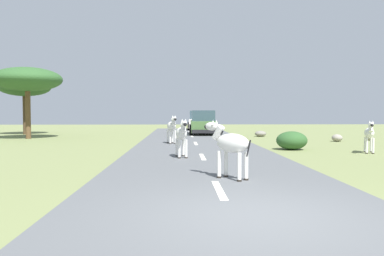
{
  "coord_description": "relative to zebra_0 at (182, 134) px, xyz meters",
  "views": [
    {
      "loc": [
        -1.26,
        -6.18,
        1.71
      ],
      "look_at": [
        -0.7,
        11.18,
        0.97
      ],
      "focal_mm": 36.46,
      "sensor_mm": 36.0,
      "label": 1
    }
  ],
  "objects": [
    {
      "name": "ground_plane",
      "position": [
        1.18,
        -7.84,
        -0.89
      ],
      "size": [
        90.0,
        90.0,
        0.0
      ],
      "primitive_type": "plane",
      "color": "olive"
    },
    {
      "name": "road",
      "position": [
        0.76,
        -7.84,
        -0.87
      ],
      "size": [
        6.0,
        64.0,
        0.05
      ],
      "primitive_type": "cube",
      "color": "#56595B",
      "rests_on": "ground_plane"
    },
    {
      "name": "lane_markings",
      "position": [
        0.76,
        -8.84,
        -0.84
      ],
      "size": [
        0.16,
        56.0,
        0.01
      ],
      "color": "silver",
      "rests_on": "road"
    },
    {
      "name": "zebra_0",
      "position": [
        0.0,
        0.0,
        0.0
      ],
      "size": [
        0.53,
        1.49,
        1.41
      ],
      "rotation": [
        0.0,
        0.0,
        3.29
      ],
      "color": "silver",
      "rests_on": "road"
    },
    {
      "name": "zebra_1",
      "position": [
        -0.48,
        6.1,
        0.04
      ],
      "size": [
        0.63,
        1.54,
        1.47
      ],
      "rotation": [
        0.0,
        0.0,
        3.38
      ],
      "color": "silver",
      "rests_on": "road"
    },
    {
      "name": "zebra_2",
      "position": [
        7.72,
        1.67,
        -0.08
      ],
      "size": [
        0.71,
        1.38,
        1.35
      ],
      "rotation": [
        0.0,
        0.0,
        2.79
      ],
      "color": "silver",
      "rests_on": "ground_plane"
    },
    {
      "name": "zebra_4",
      "position": [
        1.17,
        -4.47,
        0.03
      ],
      "size": [
        1.16,
        1.29,
        1.45
      ],
      "rotation": [
        0.0,
        0.0,
        0.71
      ],
      "color": "silver",
      "rests_on": "road"
    },
    {
      "name": "car_0",
      "position": [
        1.7,
        21.58,
        -0.04
      ],
      "size": [
        2.13,
        4.4,
        1.74
      ],
      "rotation": [
        0.0,
        0.0,
        -0.03
      ],
      "color": "white",
      "rests_on": "road"
    },
    {
      "name": "car_1",
      "position": [
        1.66,
        14.44,
        -0.04
      ],
      "size": [
        2.08,
        4.37,
        1.74
      ],
      "rotation": [
        0.0,
        0.0,
        3.12
      ],
      "color": "#476B38",
      "rests_on": "road"
    },
    {
      "name": "tree_0",
      "position": [
        -11.63,
        15.47,
        2.59
      ],
      "size": [
        3.76,
        3.76,
        4.17
      ],
      "color": "#4C3823",
      "rests_on": "ground_plane"
    },
    {
      "name": "tree_1",
      "position": [
        -9.57,
        10.69,
        2.81
      ],
      "size": [
        4.23,
        4.23,
        4.46
      ],
      "color": "brown",
      "rests_on": "ground_plane"
    },
    {
      "name": "bush_0",
      "position": [
        4.95,
        3.21,
        -0.48
      ],
      "size": [
        1.38,
        1.24,
        0.83
      ],
      "primitive_type": "ellipsoid",
      "color": "#2D5628",
      "rests_on": "ground_plane"
    },
    {
      "name": "rock_1",
      "position": [
        8.89,
        7.82,
        -0.68
      ],
      "size": [
        0.59,
        0.63,
        0.41
      ],
      "primitive_type": "ellipsoid",
      "color": "gray",
      "rests_on": "ground_plane"
    },
    {
      "name": "rock_2",
      "position": [
        11.16,
        8.58,
        -0.73
      ],
      "size": [
        0.42,
        0.44,
        0.32
      ],
      "primitive_type": "ellipsoid",
      "color": "gray",
      "rests_on": "ground_plane"
    },
    {
      "name": "rock_3",
      "position": [
        5.44,
        12.28,
        -0.69
      ],
      "size": [
        0.77,
        0.69,
        0.39
      ],
      "primitive_type": "ellipsoid",
      "color": "gray",
      "rests_on": "ground_plane"
    }
  ]
}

